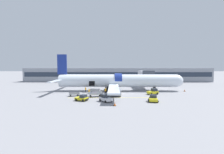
{
  "coord_description": "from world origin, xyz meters",
  "views": [
    {
      "loc": [
        -2.26,
        -41.67,
        7.29
      ],
      "look_at": [
        -2.61,
        2.25,
        4.49
      ],
      "focal_mm": 24.0,
      "sensor_mm": 36.0,
      "label": 1
    }
  ],
  "objects_px": {
    "baggage_tug_mid": "(153,92)",
    "ground_crew_loader_a": "(89,92)",
    "baggage_tug_rear": "(82,98)",
    "baggage_tug_spare": "(106,98)",
    "baggage_tug_lead": "(153,99)",
    "baggage_cart_loading": "(95,91)",
    "ground_crew_driver": "(86,90)",
    "airplane": "(117,81)",
    "baggage_cart_queued": "(74,94)",
    "suitcase_on_tarmac_upright": "(102,93)",
    "baggage_cart_empty": "(96,94)",
    "ground_crew_loader_b": "(105,91)"
  },
  "relations": [
    {
      "from": "baggage_tug_mid",
      "to": "baggage_cart_queued",
      "type": "height_order",
      "value": "baggage_tug_mid"
    },
    {
      "from": "ground_crew_driver",
      "to": "baggage_tug_mid",
      "type": "bearing_deg",
      "value": -8.43
    },
    {
      "from": "baggage_cart_queued",
      "to": "ground_crew_loader_b",
      "type": "relative_size",
      "value": 1.97
    },
    {
      "from": "airplane",
      "to": "ground_crew_driver",
      "type": "xyz_separation_m",
      "value": [
        -9.14,
        -3.11,
        -2.26
      ]
    },
    {
      "from": "baggage_tug_rear",
      "to": "ground_crew_loader_b",
      "type": "distance_m",
      "value": 9.1
    },
    {
      "from": "ground_crew_driver",
      "to": "suitcase_on_tarmac_upright",
      "type": "relative_size",
      "value": 2.37
    },
    {
      "from": "baggage_tug_lead",
      "to": "baggage_cart_loading",
      "type": "xyz_separation_m",
      "value": [
        -13.77,
        10.6,
        -0.03
      ]
    },
    {
      "from": "baggage_tug_mid",
      "to": "suitcase_on_tarmac_upright",
      "type": "distance_m",
      "value": 13.86
    },
    {
      "from": "baggage_tug_mid",
      "to": "baggage_tug_rear",
      "type": "relative_size",
      "value": 1.05
    },
    {
      "from": "baggage_tug_mid",
      "to": "baggage_tug_rear",
      "type": "height_order",
      "value": "baggage_tug_mid"
    },
    {
      "from": "baggage_tug_mid",
      "to": "ground_crew_loader_a",
      "type": "distance_m",
      "value": 17.26
    },
    {
      "from": "airplane",
      "to": "baggage_cart_empty",
      "type": "relative_size",
      "value": 9.27
    },
    {
      "from": "baggage_cart_loading",
      "to": "baggage_tug_rear",
      "type": "bearing_deg",
      "value": -99.25
    },
    {
      "from": "airplane",
      "to": "ground_crew_driver",
      "type": "relative_size",
      "value": 24.8
    },
    {
      "from": "airplane",
      "to": "baggage_tug_lead",
      "type": "xyz_separation_m",
      "value": [
        7.42,
        -14.72,
        -2.5
      ]
    },
    {
      "from": "baggage_cart_empty",
      "to": "ground_crew_loader_a",
      "type": "xyz_separation_m",
      "value": [
        -2.01,
        2.32,
        0.31
      ]
    },
    {
      "from": "baggage_tug_spare",
      "to": "baggage_cart_loading",
      "type": "height_order",
      "value": "baggage_tug_spare"
    },
    {
      "from": "baggage_tug_lead",
      "to": "baggage_tug_spare",
      "type": "distance_m",
      "value": 10.17
    },
    {
      "from": "airplane",
      "to": "baggage_cart_empty",
      "type": "bearing_deg",
      "value": -120.28
    },
    {
      "from": "airplane",
      "to": "baggage_cart_queued",
      "type": "xyz_separation_m",
      "value": [
        -11.05,
        -8.48,
        -2.66
      ]
    },
    {
      "from": "baggage_tug_lead",
      "to": "baggage_tug_rear",
      "type": "relative_size",
      "value": 0.85
    },
    {
      "from": "baggage_tug_rear",
      "to": "ground_crew_driver",
      "type": "relative_size",
      "value": 1.9
    },
    {
      "from": "airplane",
      "to": "baggage_tug_mid",
      "type": "relative_size",
      "value": 12.43
    },
    {
      "from": "baggage_tug_spare",
      "to": "ground_crew_loader_b",
      "type": "bearing_deg",
      "value": 93.1
    },
    {
      "from": "ground_crew_loader_a",
      "to": "ground_crew_loader_b",
      "type": "relative_size",
      "value": 0.95
    },
    {
      "from": "baggage_cart_loading",
      "to": "baggage_cart_empty",
      "type": "height_order",
      "value": "baggage_cart_loading"
    },
    {
      "from": "baggage_tug_lead",
      "to": "baggage_cart_loading",
      "type": "relative_size",
      "value": 0.65
    },
    {
      "from": "airplane",
      "to": "ground_crew_driver",
      "type": "distance_m",
      "value": 9.92
    },
    {
      "from": "baggage_tug_lead",
      "to": "ground_crew_loader_a",
      "type": "xyz_separation_m",
      "value": [
        -14.9,
        7.67,
        0.29
      ]
    },
    {
      "from": "airplane",
      "to": "baggage_cart_empty",
      "type": "xyz_separation_m",
      "value": [
        -5.47,
        -9.37,
        -2.52
      ]
    },
    {
      "from": "baggage_cart_empty",
      "to": "suitcase_on_tarmac_upright",
      "type": "xyz_separation_m",
      "value": [
        1.36,
        3.47,
        -0.31
      ]
    },
    {
      "from": "baggage_tug_lead",
      "to": "ground_crew_loader_a",
      "type": "height_order",
      "value": "ground_crew_loader_a"
    },
    {
      "from": "ground_crew_loader_a",
      "to": "ground_crew_driver",
      "type": "relative_size",
      "value": 1.06
    },
    {
      "from": "baggage_tug_mid",
      "to": "suitcase_on_tarmac_upright",
      "type": "xyz_separation_m",
      "value": [
        -13.85,
        0.01,
        -0.4
      ]
    },
    {
      "from": "baggage_cart_queued",
      "to": "ground_crew_driver",
      "type": "distance_m",
      "value": 5.71
    },
    {
      "from": "baggage_tug_mid",
      "to": "baggage_cart_empty",
      "type": "xyz_separation_m",
      "value": [
        -15.21,
        -3.46,
        -0.09
      ]
    },
    {
      "from": "baggage_tug_rear",
      "to": "baggage_tug_spare",
      "type": "bearing_deg",
      "value": -7.74
    },
    {
      "from": "ground_crew_loader_a",
      "to": "ground_crew_driver",
      "type": "bearing_deg",
      "value": 112.86
    },
    {
      "from": "ground_crew_loader_b",
      "to": "suitcase_on_tarmac_upright",
      "type": "bearing_deg",
      "value": 166.59
    },
    {
      "from": "baggage_tug_lead",
      "to": "baggage_cart_queued",
      "type": "bearing_deg",
      "value": 161.31
    },
    {
      "from": "airplane",
      "to": "baggage_cart_queued",
      "type": "bearing_deg",
      "value": -142.52
    },
    {
      "from": "baggage_cart_queued",
      "to": "baggage_cart_empty",
      "type": "relative_size",
      "value": 0.82
    },
    {
      "from": "baggage_tug_rear",
      "to": "baggage_tug_spare",
      "type": "height_order",
      "value": "baggage_tug_spare"
    },
    {
      "from": "baggage_tug_mid",
      "to": "suitcase_on_tarmac_upright",
      "type": "relative_size",
      "value": 4.73
    },
    {
      "from": "airplane",
      "to": "baggage_tug_spare",
      "type": "height_order",
      "value": "airplane"
    },
    {
      "from": "ground_crew_loader_a",
      "to": "suitcase_on_tarmac_upright",
      "type": "bearing_deg",
      "value": 18.91
    },
    {
      "from": "ground_crew_driver",
      "to": "baggage_tug_spare",
      "type": "bearing_deg",
      "value": -60.85
    },
    {
      "from": "baggage_cart_loading",
      "to": "baggage_cart_queued",
      "type": "relative_size",
      "value": 1.12
    },
    {
      "from": "airplane",
      "to": "ground_crew_loader_a",
      "type": "relative_size",
      "value": 23.44
    },
    {
      "from": "baggage_cart_loading",
      "to": "ground_crew_driver",
      "type": "distance_m",
      "value": 2.98
    }
  ]
}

